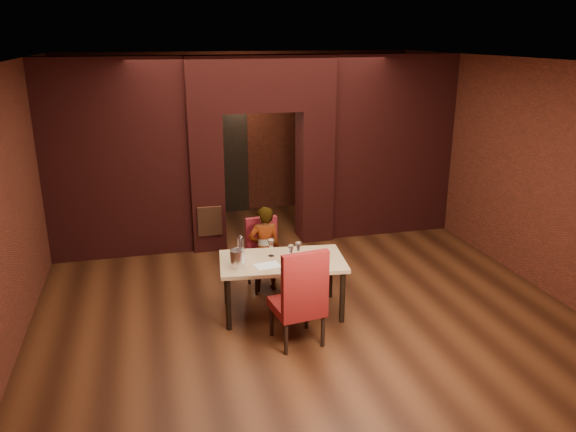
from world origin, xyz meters
The scene contains 25 objects.
floor centered at (0.00, 0.00, 0.00)m, with size 8.00×8.00×0.00m, color #442211.
ceiling centered at (0.00, 0.00, 3.20)m, with size 7.00×8.00×0.04m, color silver.
wall_back centered at (0.00, 4.00, 1.60)m, with size 7.00×0.04×3.20m, color maroon.
wall_front centered at (0.00, -4.00, 1.60)m, with size 7.00×0.04×3.20m, color maroon.
wall_left centered at (-3.50, 0.00, 1.60)m, with size 0.04×8.00×3.20m, color maroon.
wall_right centered at (3.50, 0.00, 1.60)m, with size 0.04×8.00×3.20m, color maroon.
pillar_left centered at (-0.95, 2.00, 1.15)m, with size 0.55×0.55×2.30m, color maroon.
pillar_right centered at (0.95, 2.00, 1.15)m, with size 0.55×0.55×2.30m, color maroon.
lintel centered at (0.00, 2.00, 2.75)m, with size 2.45×0.55×0.90m, color maroon.
wing_wall_left centered at (-2.36, 2.00, 1.60)m, with size 2.27×0.35×3.20m, color maroon.
wing_wall_right centered at (2.36, 2.00, 1.60)m, with size 2.27×0.35×3.20m, color maroon.
vent_panel centered at (-0.95, 1.71, 0.55)m, with size 0.40×0.03×0.50m, color brown.
rear_door centered at (-0.40, 3.94, 1.05)m, with size 0.90×0.08×2.10m, color black.
rear_door_frame centered at (-0.40, 3.90, 1.05)m, with size 1.02×0.04×2.22m, color black.
dining_table centered at (-0.29, -0.68, 0.37)m, with size 1.60×0.90×0.75m, color tan.
chair_far centered at (-0.35, 0.11, 0.51)m, with size 0.46×0.46×1.02m, color maroon.
chair_near centered at (-0.30, -1.44, 0.61)m, with size 0.56×0.56×1.22m, color maroon.
person_seated centered at (-0.37, 0.05, 0.63)m, with size 0.46×0.30×1.25m, color white.
wine_glass_a centered at (-0.41, -0.52, 0.86)m, with size 0.09×0.09×0.23m, color white, non-canonical shape.
wine_glass_b centered at (-0.19, -0.72, 0.85)m, with size 0.08×0.08×0.20m, color white, non-canonical shape.
wine_glass_c centered at (-0.08, -0.66, 0.85)m, with size 0.08×0.08×0.21m, color white, non-canonical shape.
tasting_sheet centered at (-0.52, -0.83, 0.75)m, with size 0.30×0.22×0.00m, color white.
wine_bucket centered at (-0.89, -0.77, 0.86)m, with size 0.18×0.18×0.23m, color silver.
water_bottle centered at (-0.81, -0.56, 0.91)m, with size 0.08×0.08×0.33m, color white.
potted_plant centered at (0.28, 0.21, 0.21)m, with size 0.37×0.32×0.41m, color #386B26.
Camera 1 is at (-1.89, -7.19, 3.52)m, focal length 35.00 mm.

